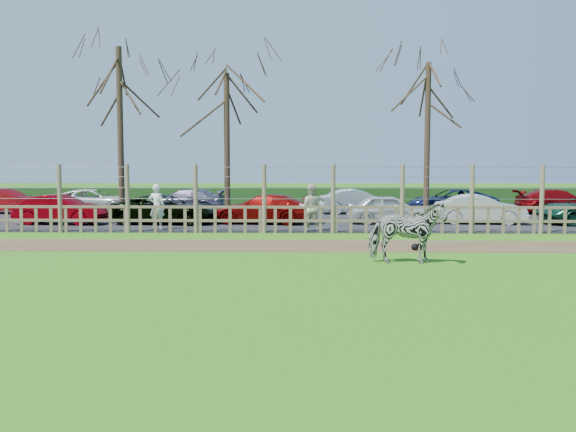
{
  "coord_description": "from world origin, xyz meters",
  "views": [
    {
      "loc": [
        1.44,
        -15.21,
        2.63
      ],
      "look_at": [
        1.0,
        2.5,
        1.1
      ],
      "focal_mm": 40.0,
      "sensor_mm": 36.0,
      "label": 1
    }
  ],
  "objects_px": {
    "visitor_a": "(157,207)",
    "car_9": "(184,201)",
    "car_5": "(480,209)",
    "car_13": "(559,202)",
    "car_12": "(451,202)",
    "tree_right": "(428,102)",
    "car_11": "(357,201)",
    "tree_left": "(119,91)",
    "car_3": "(262,209)",
    "car_1": "(60,209)",
    "tree_mid": "(227,110)",
    "visitor_b": "(310,208)",
    "car_2": "(166,209)",
    "crow": "(415,247)",
    "car_7": "(6,201)",
    "zebra": "(406,232)",
    "car_4": "(390,209)",
    "car_8": "(93,201)"
  },
  "relations": [
    {
      "from": "car_7",
      "to": "car_1",
      "type": "bearing_deg",
      "value": -133.59
    },
    {
      "from": "tree_right",
      "to": "car_11",
      "type": "bearing_deg",
      "value": 141.55
    },
    {
      "from": "car_9",
      "to": "crow",
      "type": "bearing_deg",
      "value": 39.65
    },
    {
      "from": "zebra",
      "to": "car_8",
      "type": "height_order",
      "value": "zebra"
    },
    {
      "from": "tree_mid",
      "to": "visitor_a",
      "type": "bearing_deg",
      "value": -113.62
    },
    {
      "from": "tree_right",
      "to": "car_13",
      "type": "bearing_deg",
      "value": 19.02
    },
    {
      "from": "car_4",
      "to": "car_9",
      "type": "xyz_separation_m",
      "value": [
        -9.47,
        5.13,
        0.0
      ]
    },
    {
      "from": "car_1",
      "to": "visitor_b",
      "type": "bearing_deg",
      "value": -97.63
    },
    {
      "from": "visitor_b",
      "to": "car_2",
      "type": "relative_size",
      "value": 0.4
    },
    {
      "from": "visitor_a",
      "to": "car_1",
      "type": "xyz_separation_m",
      "value": [
        -4.44,
        2.0,
        -0.26
      ]
    },
    {
      "from": "tree_mid",
      "to": "car_9",
      "type": "relative_size",
      "value": 1.65
    },
    {
      "from": "tree_left",
      "to": "tree_right",
      "type": "xyz_separation_m",
      "value": [
        13.5,
        1.5,
        -0.37
      ]
    },
    {
      "from": "visitor_a",
      "to": "car_9",
      "type": "height_order",
      "value": "visitor_a"
    },
    {
      "from": "car_2",
      "to": "car_11",
      "type": "xyz_separation_m",
      "value": [
        8.32,
        5.32,
        0.0
      ]
    },
    {
      "from": "car_7",
      "to": "visitor_b",
      "type": "bearing_deg",
      "value": -112.22
    },
    {
      "from": "tree_left",
      "to": "crow",
      "type": "distance_m",
      "value": 15.38
    },
    {
      "from": "visitor_a",
      "to": "car_12",
      "type": "relative_size",
      "value": 0.4
    },
    {
      "from": "car_5",
      "to": "car_13",
      "type": "height_order",
      "value": "same"
    },
    {
      "from": "tree_left",
      "to": "car_5",
      "type": "xyz_separation_m",
      "value": [
        15.23,
        -1.16,
        -4.98
      ]
    },
    {
      "from": "car_5",
      "to": "visitor_b",
      "type": "bearing_deg",
      "value": 118.83
    },
    {
      "from": "car_4",
      "to": "car_8",
      "type": "height_order",
      "value": "same"
    },
    {
      "from": "tree_left",
      "to": "crow",
      "type": "xyz_separation_m",
      "value": [
        11.22,
        -8.97,
        -5.5
      ]
    },
    {
      "from": "car_1",
      "to": "car_8",
      "type": "bearing_deg",
      "value": 9.08
    },
    {
      "from": "tree_right",
      "to": "car_5",
      "type": "distance_m",
      "value": 5.59
    },
    {
      "from": "tree_right",
      "to": "car_12",
      "type": "relative_size",
      "value": 1.7
    },
    {
      "from": "visitor_b",
      "to": "crow",
      "type": "bearing_deg",
      "value": 125.67
    },
    {
      "from": "crow",
      "to": "car_3",
      "type": "xyz_separation_m",
      "value": [
        -4.99,
        7.65,
        0.53
      ]
    },
    {
      "from": "visitor_a",
      "to": "zebra",
      "type": "bearing_deg",
      "value": 151.64
    },
    {
      "from": "car_3",
      "to": "car_4",
      "type": "bearing_deg",
      "value": 98.12
    },
    {
      "from": "car_5",
      "to": "car_7",
      "type": "relative_size",
      "value": 1.0
    },
    {
      "from": "car_1",
      "to": "tree_mid",
      "type": "bearing_deg",
      "value": -62.17
    },
    {
      "from": "zebra",
      "to": "car_4",
      "type": "relative_size",
      "value": 0.54
    },
    {
      "from": "car_11",
      "to": "tree_right",
      "type": "bearing_deg",
      "value": -135.32
    },
    {
      "from": "tree_right",
      "to": "car_11",
      "type": "relative_size",
      "value": 2.02
    },
    {
      "from": "zebra",
      "to": "crow",
      "type": "distance_m",
      "value": 2.57
    },
    {
      "from": "zebra",
      "to": "car_7",
      "type": "xyz_separation_m",
      "value": [
        -17.36,
        14.89,
        -0.16
      ]
    },
    {
      "from": "tree_left",
      "to": "car_2",
      "type": "relative_size",
      "value": 1.82
    },
    {
      "from": "tree_left",
      "to": "car_5",
      "type": "relative_size",
      "value": 2.16
    },
    {
      "from": "visitor_a",
      "to": "visitor_b",
      "type": "height_order",
      "value": "same"
    },
    {
      "from": "crow",
      "to": "car_4",
      "type": "bearing_deg",
      "value": 88.06
    },
    {
      "from": "car_9",
      "to": "car_11",
      "type": "relative_size",
      "value": 1.14
    },
    {
      "from": "tree_left",
      "to": "car_4",
      "type": "relative_size",
      "value": 2.24
    },
    {
      "from": "visitor_b",
      "to": "car_7",
      "type": "bearing_deg",
      "value": -22.64
    },
    {
      "from": "visitor_a",
      "to": "car_11",
      "type": "height_order",
      "value": "visitor_a"
    },
    {
      "from": "car_9",
      "to": "tree_left",
      "type": "bearing_deg",
      "value": -23.25
    },
    {
      "from": "visitor_a",
      "to": "visitor_b",
      "type": "xyz_separation_m",
      "value": [
        5.78,
        -0.24,
        0.0
      ]
    },
    {
      "from": "car_2",
      "to": "car_3",
      "type": "distance_m",
      "value": 4.0
    },
    {
      "from": "tree_left",
      "to": "car_3",
      "type": "xyz_separation_m",
      "value": [
        6.23,
        -1.32,
        -4.98
      ]
    },
    {
      "from": "visitor_a",
      "to": "car_8",
      "type": "xyz_separation_m",
      "value": [
        -4.85,
        7.37,
        -0.26
      ]
    },
    {
      "from": "car_1",
      "to": "car_2",
      "type": "bearing_deg",
      "value": -81.04
    }
  ]
}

